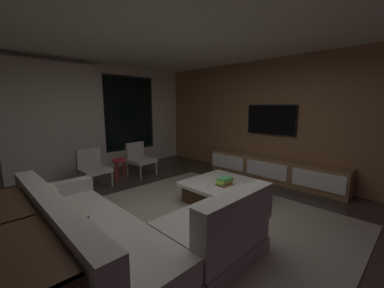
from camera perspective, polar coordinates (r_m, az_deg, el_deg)
floor at (r=3.52m, az=-2.43°, el=-18.99°), size 9.20×9.20×0.00m
back_wall_with_window at (r=6.26m, az=-25.89°, el=5.41°), size 6.60×0.30×2.70m
media_wall at (r=5.64m, az=21.31°, el=5.44°), size 0.12×7.80×2.70m
ceiling at (r=3.27m, az=-2.80°, el=27.70°), size 8.20×8.20×0.00m
area_rug at (r=3.67m, az=2.92°, el=-17.61°), size 3.20×3.80×0.01m
sectional_couch at (r=2.80m, az=-16.22°, el=-20.59°), size 1.98×2.50×0.82m
coffee_table at (r=4.20m, az=7.39°, el=-11.40°), size 1.16×1.16×0.36m
book_stack_on_coffee_table at (r=3.99m, az=7.87°, el=-8.97°), size 0.29×0.19×0.13m
accent_chair_near_window at (r=5.84m, az=-12.65°, el=-3.11°), size 0.60×0.62×0.78m
accent_chair_by_curtain at (r=5.29m, az=-22.99°, el=-4.93°), size 0.57×0.59×0.78m
side_stool at (r=5.61m, az=-17.20°, el=-4.45°), size 0.32×0.32×0.46m
media_console at (r=5.57m, az=18.92°, el=-5.93°), size 0.46×3.10×0.52m
mounted_tv at (r=5.65m, az=18.54°, el=5.60°), size 0.05×1.15×0.67m
console_table_behind_couch at (r=2.62m, az=-36.98°, el=-21.24°), size 0.40×2.10×0.74m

